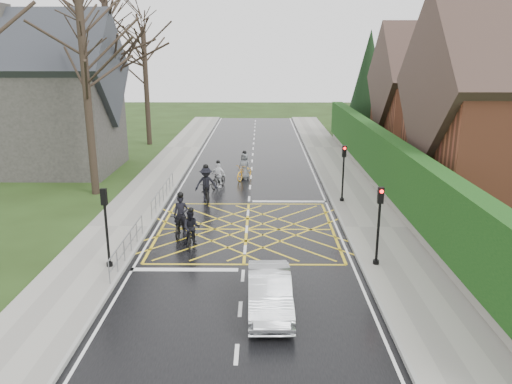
{
  "coord_description": "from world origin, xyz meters",
  "views": [
    {
      "loc": [
        0.65,
        -21.96,
        8.05
      ],
      "look_at": [
        0.42,
        1.85,
        1.3
      ],
      "focal_mm": 35.0,
      "sensor_mm": 36.0,
      "label": 1
    }
  ],
  "objects_px": {
    "cyclist_rear": "(181,221)",
    "cyclist_mid": "(206,188)",
    "cyclist_front": "(218,178)",
    "cyclist_lead": "(245,169)",
    "cyclist_back": "(191,231)",
    "car": "(270,292)"
  },
  "relations": [
    {
      "from": "cyclist_mid",
      "to": "cyclist_front",
      "type": "bearing_deg",
      "value": 68.6
    },
    {
      "from": "cyclist_rear",
      "to": "cyclist_front",
      "type": "height_order",
      "value": "cyclist_rear"
    },
    {
      "from": "cyclist_mid",
      "to": "cyclist_rear",
      "type": "bearing_deg",
      "value": -108.48
    },
    {
      "from": "cyclist_rear",
      "to": "cyclist_back",
      "type": "xyz_separation_m",
      "value": [
        0.64,
        -1.27,
        -0.01
      ]
    },
    {
      "from": "cyclist_mid",
      "to": "cyclist_lead",
      "type": "bearing_deg",
      "value": 55.52
    },
    {
      "from": "cyclist_rear",
      "to": "cyclist_mid",
      "type": "height_order",
      "value": "cyclist_mid"
    },
    {
      "from": "cyclist_back",
      "to": "cyclist_lead",
      "type": "bearing_deg",
      "value": 81.84
    },
    {
      "from": "cyclist_back",
      "to": "cyclist_front",
      "type": "bearing_deg",
      "value": 88.99
    },
    {
      "from": "cyclist_front",
      "to": "cyclist_mid",
      "type": "bearing_deg",
      "value": -74.92
    },
    {
      "from": "cyclist_mid",
      "to": "cyclist_front",
      "type": "height_order",
      "value": "cyclist_mid"
    },
    {
      "from": "cyclist_back",
      "to": "car",
      "type": "relative_size",
      "value": 0.44
    },
    {
      "from": "car",
      "to": "cyclist_front",
      "type": "bearing_deg",
      "value": 99.51
    },
    {
      "from": "cyclist_front",
      "to": "cyclist_lead",
      "type": "relative_size",
      "value": 0.85
    },
    {
      "from": "cyclist_lead",
      "to": "cyclist_front",
      "type": "bearing_deg",
      "value": -101.69
    },
    {
      "from": "cyclist_rear",
      "to": "cyclist_lead",
      "type": "distance_m",
      "value": 10.5
    },
    {
      "from": "cyclist_rear",
      "to": "car",
      "type": "distance_m",
      "value": 7.85
    },
    {
      "from": "cyclist_front",
      "to": "car",
      "type": "xyz_separation_m",
      "value": [
        2.87,
        -14.93,
        0.01
      ]
    },
    {
      "from": "cyclist_rear",
      "to": "cyclist_mid",
      "type": "relative_size",
      "value": 0.93
    },
    {
      "from": "cyclist_back",
      "to": "car",
      "type": "distance_m",
      "value": 6.43
    },
    {
      "from": "cyclist_mid",
      "to": "cyclist_lead",
      "type": "relative_size",
      "value": 1.1
    },
    {
      "from": "cyclist_rear",
      "to": "cyclist_front",
      "type": "xyz_separation_m",
      "value": [
        1.01,
        8.11,
        -0.03
      ]
    },
    {
      "from": "cyclist_front",
      "to": "car",
      "type": "relative_size",
      "value": 0.45
    }
  ]
}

